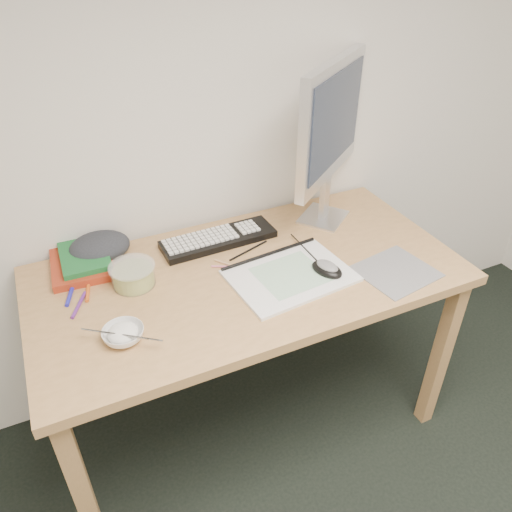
{
  "coord_description": "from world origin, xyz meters",
  "views": [
    {
      "loc": [
        -0.55,
        0.22,
        1.73
      ],
      "look_at": [
        -0.0,
        1.4,
        0.83
      ],
      "focal_mm": 35.0,
      "sensor_mm": 36.0,
      "label": 1
    }
  ],
  "objects_px": {
    "sketchpad": "(290,276)",
    "desk": "(249,291)",
    "keyboard": "(218,239)",
    "monitor": "(331,126)",
    "rice_bowl": "(123,335)"
  },
  "relations": [
    {
      "from": "sketchpad",
      "to": "keyboard",
      "type": "distance_m",
      "value": 0.32
    },
    {
      "from": "keyboard",
      "to": "monitor",
      "type": "bearing_deg",
      "value": -3.31
    },
    {
      "from": "desk",
      "to": "monitor",
      "type": "xyz_separation_m",
      "value": [
        0.4,
        0.2,
        0.45
      ]
    },
    {
      "from": "monitor",
      "to": "keyboard",
      "type": "bearing_deg",
      "value": 141.01
    },
    {
      "from": "desk",
      "to": "rice_bowl",
      "type": "xyz_separation_m",
      "value": [
        -0.44,
        -0.14,
        0.1
      ]
    },
    {
      "from": "rice_bowl",
      "to": "keyboard",
      "type": "bearing_deg",
      "value": 40.17
    },
    {
      "from": "keyboard",
      "to": "rice_bowl",
      "type": "height_order",
      "value": "rice_bowl"
    },
    {
      "from": "desk",
      "to": "keyboard",
      "type": "height_order",
      "value": "keyboard"
    },
    {
      "from": "sketchpad",
      "to": "keyboard",
      "type": "bearing_deg",
      "value": 109.11
    },
    {
      "from": "desk",
      "to": "monitor",
      "type": "distance_m",
      "value": 0.64
    },
    {
      "from": "desk",
      "to": "keyboard",
      "type": "xyz_separation_m",
      "value": [
        -0.02,
        0.21,
        0.09
      ]
    },
    {
      "from": "sketchpad",
      "to": "desk",
      "type": "bearing_deg",
      "value": 136.93
    },
    {
      "from": "desk",
      "to": "sketchpad",
      "type": "relative_size",
      "value": 3.67
    },
    {
      "from": "desk",
      "to": "sketchpad",
      "type": "xyz_separation_m",
      "value": [
        0.11,
        -0.09,
        0.09
      ]
    },
    {
      "from": "desk",
      "to": "monitor",
      "type": "relative_size",
      "value": 2.38
    }
  ]
}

